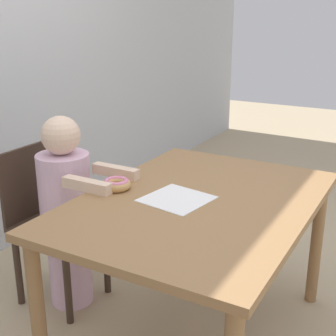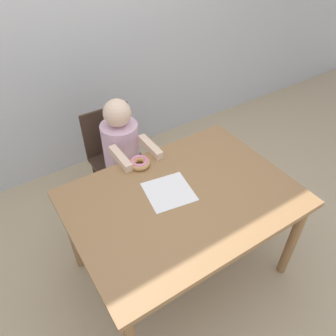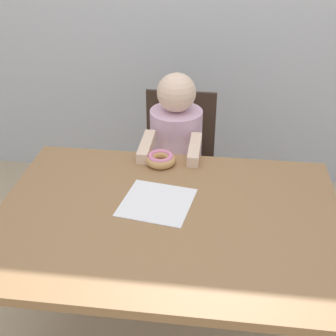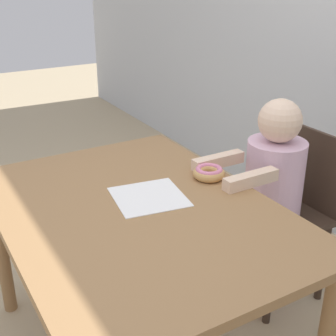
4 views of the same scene
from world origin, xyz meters
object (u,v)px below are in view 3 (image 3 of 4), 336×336
Objects in this scene: chair at (178,167)px; child_figure at (176,166)px; donut at (161,159)px; handbag at (276,224)px.

child_figure reaches higher than chair.
child_figure reaches higher than donut.
handbag is (0.56, 0.08, -0.38)m from child_figure.
handbag is at bearing -3.86° from chair.
chair is 0.65m from handbag.
child_figure is 0.68m from handbag.
child_figure is at bearing -172.37° from handbag.
chair is at bearing 90.00° from child_figure.
child_figure is 7.65× the size of donut.
handbag is (0.56, -0.04, -0.31)m from chair.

